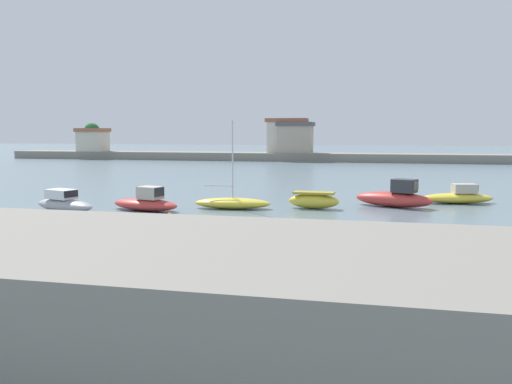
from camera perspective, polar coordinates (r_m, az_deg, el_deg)
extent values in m
plane|color=slate|center=(22.08, -17.10, -7.50)|extent=(400.00, 400.00, 0.00)
ellipsoid|color=#9E9EA3|center=(37.54, -19.56, -1.32)|extent=(5.25, 3.21, 0.82)
cube|color=silver|center=(37.69, -19.88, -0.20)|extent=(2.19, 1.75, 0.62)
cube|color=black|center=(36.94, -18.96, -0.20)|extent=(0.42, 1.05, 0.43)
ellipsoid|color=#C63833|center=(36.64, -11.63, -1.30)|extent=(5.34, 3.07, 0.78)
cube|color=#BCB2A3|center=(36.28, -11.12, -0.08)|extent=(1.71, 1.44, 0.83)
cube|color=black|center=(35.82, -10.19, -0.01)|extent=(0.32, 1.00, 0.58)
ellipsoid|color=yellow|center=(36.70, -2.49, -1.20)|extent=(5.36, 2.21, 0.74)
cylinder|color=silver|center=(36.42, -2.49, 3.47)|extent=(0.10, 0.10, 5.24)
cylinder|color=#B7B7BC|center=(36.74, -4.00, 0.66)|extent=(1.95, 0.27, 0.08)
ellipsoid|color=yellow|center=(36.94, 6.12, -0.98)|extent=(3.50, 1.37, 0.99)
cube|color=#A8952A|center=(36.87, 6.13, -0.10)|extent=(2.80, 1.14, 0.15)
ellipsoid|color=#C63833|center=(38.77, 14.32, -0.75)|extent=(5.75, 3.54, 1.05)
cube|color=#333338|center=(38.43, 15.40, 0.63)|extent=(1.88, 1.69, 0.91)
cube|color=black|center=(38.19, 16.50, 0.70)|extent=(0.46, 1.07, 0.64)
ellipsoid|color=yellow|center=(42.09, 20.49, -0.62)|extent=(5.50, 2.86, 0.75)
cube|color=#BCB2A3|center=(42.19, 21.14, 0.35)|extent=(1.82, 1.36, 0.68)
cube|color=black|center=(42.48, 22.18, 0.43)|extent=(0.28, 0.92, 0.47)
sphere|color=yellow|center=(23.86, 11.99, -5.93)|extent=(0.32, 0.32, 0.32)
sphere|color=orange|center=(33.31, -9.11, -2.42)|extent=(0.31, 0.31, 0.31)
sphere|color=yellow|center=(45.74, 13.31, -0.16)|extent=(0.28, 0.28, 0.28)
cube|color=gray|center=(98.16, 6.79, 3.69)|extent=(121.18, 7.18, 1.46)
cube|color=beige|center=(111.30, -16.84, 5.13)|extent=(4.79, 4.75, 3.81)
cube|color=#995B42|center=(111.29, -16.87, 6.29)|extent=(5.26, 5.23, 0.70)
cube|color=beige|center=(99.56, 3.27, 5.78)|extent=(6.83, 3.35, 5.56)
cube|color=#995B42|center=(99.58, 3.28, 7.58)|extent=(7.52, 3.69, 0.70)
cube|color=#B2A38E|center=(98.48, 4.21, 5.56)|extent=(5.83, 5.09, 4.84)
cube|color=#565156|center=(98.48, 4.22, 7.17)|extent=(6.42, 5.60, 0.70)
cylinder|color=brown|center=(114.04, -16.89, 4.88)|extent=(0.36, 0.36, 2.76)
sphere|color=#235B2D|center=(114.02, -16.94, 6.21)|extent=(3.14, 3.14, 3.14)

